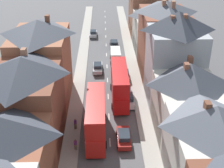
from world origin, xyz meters
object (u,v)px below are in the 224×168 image
at_px(car_near_silver, 124,75).
at_px(pedestrian_mid_right, 75,144).
at_px(pedestrian_far_left, 75,123).
at_px(double_decker_bus_lead, 119,84).
at_px(car_parked_left_b, 124,137).
at_px(car_near_blue, 98,67).
at_px(delivery_van, 116,55).
at_px(car_parked_left_a, 93,34).
at_px(car_mid_black, 128,99).
at_px(car_parked_right_a, 114,44).
at_px(double_decker_bus_mid_street, 96,117).

distance_m(car_near_silver, pedestrian_mid_right, 21.16).
bearing_deg(pedestrian_mid_right, pedestrian_far_left, 94.39).
xyz_separation_m(double_decker_bus_lead, car_parked_left_b, (0.01, -11.17, -2.01)).
xyz_separation_m(car_near_blue, delivery_van, (3.60, 4.78, 0.49)).
xyz_separation_m(double_decker_bus_lead, car_parked_left_a, (-4.89, 30.69, -1.99)).
xyz_separation_m(double_decker_bus_lead, car_near_blue, (-3.59, 10.48, -1.97)).
height_order(car_mid_black, car_parked_left_b, car_mid_black).
distance_m(delivery_van, pedestrian_far_left, 24.32).
distance_m(car_parked_right_a, car_parked_left_b, 34.44).
relative_size(car_near_blue, car_parked_right_a, 0.98).
height_order(car_near_blue, car_parked_right_a, car_near_blue).
distance_m(car_parked_left_a, pedestrian_mid_right, 43.38).
xyz_separation_m(double_decker_bus_mid_street, car_mid_black, (4.91, 7.63, -1.96)).
bearing_deg(delivery_van, double_decker_bus_lead, -90.03).
bearing_deg(double_decker_bus_mid_street, car_near_blue, 89.97).
height_order(car_near_silver, car_parked_right_a, car_near_silver).
bearing_deg(car_parked_right_a, car_parked_left_a, 123.45).
height_order(double_decker_bus_mid_street, car_parked_left_a, double_decker_bus_mid_street).
bearing_deg(double_decker_bus_mid_street, car_mid_black, 57.23).
bearing_deg(pedestrian_far_left, car_parked_left_b, -24.78).
relative_size(double_decker_bus_lead, car_parked_right_a, 2.35).
height_order(car_near_silver, car_parked_left_a, car_near_silver).
xyz_separation_m(car_mid_black, car_parked_left_b, (-1.30, -9.52, -0.06)).
bearing_deg(car_mid_black, car_parked_left_a, 100.85).
height_order(car_near_blue, car_mid_black, car_mid_black).
relative_size(car_parked_left_b, pedestrian_mid_right, 2.80).
relative_size(car_mid_black, delivery_van, 0.85).
distance_m(double_decker_bus_lead, delivery_van, 15.33).
relative_size(car_near_blue, delivery_van, 0.87).
bearing_deg(car_near_blue, delivery_van, 53.02).
height_order(car_near_blue, pedestrian_far_left, pedestrian_far_left).
relative_size(double_decker_bus_lead, delivery_van, 2.08).
height_order(car_parked_left_a, car_parked_right_a, car_parked_left_a).
bearing_deg(car_near_silver, double_decker_bus_lead, -100.41).
bearing_deg(pedestrian_far_left, double_decker_bus_lead, 51.53).
relative_size(car_parked_right_a, pedestrian_mid_right, 2.85).
distance_m(car_near_silver, pedestrian_far_left, 17.17).
bearing_deg(car_parked_left_a, car_parked_right_a, -56.55).
distance_m(double_decker_bus_lead, pedestrian_mid_right, 14.20).
distance_m(car_mid_black, pedestrian_far_left, 10.17).
bearing_deg(car_parked_left_b, delivery_van, 90.00).
relative_size(pedestrian_mid_right, pedestrian_far_left, 1.00).
xyz_separation_m(car_near_silver, car_parked_left_b, (-1.30, -18.30, -0.04)).
bearing_deg(delivery_van, car_parked_left_b, -90.00).
xyz_separation_m(car_near_silver, delivery_van, (-1.30, 8.13, 0.49)).
height_order(double_decker_bus_lead, car_parked_left_b, double_decker_bus_lead).
distance_m(car_parked_left_a, car_mid_black, 32.93).
bearing_deg(pedestrian_mid_right, car_mid_black, 55.91).
bearing_deg(car_near_silver, car_parked_left_b, -94.06).
relative_size(car_near_silver, car_parked_right_a, 0.88).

